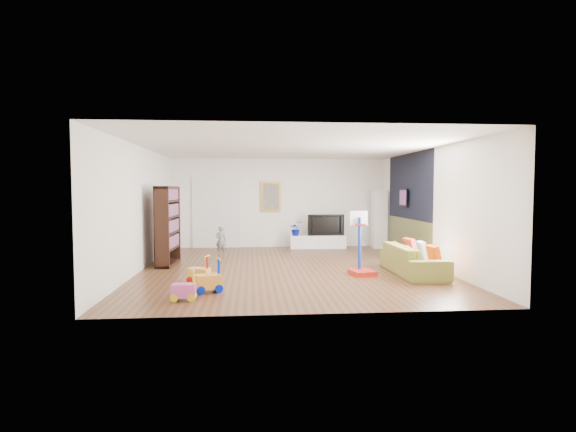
{
  "coord_description": "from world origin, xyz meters",
  "views": [
    {
      "loc": [
        -0.86,
        -9.98,
        1.77
      ],
      "look_at": [
        0.0,
        0.4,
        1.15
      ],
      "focal_mm": 28.0,
      "sensor_mm": 36.0,
      "label": 1
    }
  ],
  "objects": [
    {
      "name": "olive_wainscot",
      "position": [
        3.23,
        1.4,
        0.5
      ],
      "size": [
        0.01,
        3.2,
        1.0
      ],
      "primitive_type": "cube",
      "color": "brown",
      "rests_on": "wall_right"
    },
    {
      "name": "ride_on_orange",
      "position": [
        -1.6,
        -2.27,
        0.29
      ],
      "size": [
        0.5,
        0.4,
        0.58
      ],
      "primitive_type": "cube",
      "rotation": [
        0.0,
        0.0,
        0.33
      ],
      "color": "orange",
      "rests_on": "ground"
    },
    {
      "name": "ride_on_pink",
      "position": [
        -1.94,
        -2.8,
        0.25
      ],
      "size": [
        0.38,
        0.24,
        0.5
      ],
      "primitive_type": "cube",
      "rotation": [
        0.0,
        0.0,
        -0.01
      ],
      "color": "#D94FA4",
      "rests_on": "ground"
    },
    {
      "name": "pillow_left",
      "position": [
        2.72,
        -1.5,
        0.48
      ],
      "size": [
        0.13,
        0.38,
        0.37
      ],
      "primitive_type": "cube",
      "rotation": [
        0.0,
        0.0,
        0.09
      ],
      "color": "#D23E04",
      "rests_on": "sofa"
    },
    {
      "name": "artwork_right",
      "position": [
        3.17,
        1.6,
        1.55
      ],
      "size": [
        0.04,
        0.56,
        0.46
      ],
      "primitive_type": "cube",
      "color": "#7F3F8C",
      "rests_on": "wall_right"
    },
    {
      "name": "navy_accent",
      "position": [
        3.23,
        1.4,
        1.85
      ],
      "size": [
        0.01,
        3.2,
        1.7
      ],
      "primitive_type": "cube",
      "color": "black",
      "rests_on": "wall_right"
    },
    {
      "name": "wall_back",
      "position": [
        0.0,
        3.75,
        1.35
      ],
      "size": [
        6.5,
        0.0,
        2.7
      ],
      "primitive_type": "cube",
      "color": "white",
      "rests_on": "ground"
    },
    {
      "name": "floor",
      "position": [
        0.0,
        0.0,
        0.0
      ],
      "size": [
        6.5,
        7.5,
        0.0
      ],
      "primitive_type": "cube",
      "color": "brown",
      "rests_on": "ground"
    },
    {
      "name": "doorway",
      "position": [
        -1.9,
        3.71,
        1.05
      ],
      "size": [
        1.45,
        0.06,
        2.1
      ],
      "primitive_type": "cube",
      "color": "white",
      "rests_on": "ground"
    },
    {
      "name": "pillow_center",
      "position": [
        2.72,
        -0.92,
        0.48
      ],
      "size": [
        0.14,
        0.41,
        0.4
      ],
      "primitive_type": "cube",
      "rotation": [
        0.0,
        0.0,
        -0.1
      ],
      "color": "silver",
      "rests_on": "sofa"
    },
    {
      "name": "wall_left",
      "position": [
        -3.25,
        0.0,
        1.35
      ],
      "size": [
        0.0,
        7.5,
        2.7
      ],
      "primitive_type": "cube",
      "color": "silver",
      "rests_on": "ground"
    },
    {
      "name": "ceiling",
      "position": [
        0.0,
        0.0,
        2.7
      ],
      "size": [
        6.5,
        7.5,
        0.0
      ],
      "primitive_type": "cube",
      "color": "white",
      "rests_on": "ground"
    },
    {
      "name": "pillow_right",
      "position": [
        2.67,
        -0.32,
        0.48
      ],
      "size": [
        0.16,
        0.41,
        0.4
      ],
      "primitive_type": "cube",
      "rotation": [
        0.0,
        0.0,
        0.15
      ],
      "color": "#B32F23",
      "rests_on": "sofa"
    },
    {
      "name": "child",
      "position": [
        -1.67,
        2.18,
        0.39
      ],
      "size": [
        0.29,
        0.2,
        0.78
      ],
      "primitive_type": "imported",
      "rotation": [
        0.0,
        0.0,
        3.19
      ],
      "color": "slate",
      "rests_on": "ground"
    },
    {
      "name": "vase_plant",
      "position": [
        0.48,
        3.28,
        0.6
      ],
      "size": [
        0.41,
        0.37,
        0.42
      ],
      "primitive_type": "imported",
      "rotation": [
        0.0,
        0.0,
        0.09
      ],
      "color": "#041299",
      "rests_on": "media_console"
    },
    {
      "name": "painting_back",
      "position": [
        -0.25,
        3.71,
        1.55
      ],
      "size": [
        0.62,
        0.06,
        0.92
      ],
      "primitive_type": "cube",
      "color": "gold",
      "rests_on": "wall_back"
    },
    {
      "name": "wall_front",
      "position": [
        0.0,
        -3.75,
        1.35
      ],
      "size": [
        6.5,
        0.0,
        2.7
      ],
      "primitive_type": "cube",
      "color": "silver",
      "rests_on": "ground"
    },
    {
      "name": "ride_on_yellow",
      "position": [
        -1.85,
        -1.46,
        0.26
      ],
      "size": [
        0.45,
        0.36,
        0.53
      ],
      "primitive_type": "cube",
      "rotation": [
        0.0,
        0.0,
        -0.34
      ],
      "color": "gold",
      "rests_on": "ground"
    },
    {
      "name": "tall_cabinet",
      "position": [
        3.0,
        3.23,
        0.87
      ],
      "size": [
        0.41,
        0.41,
        1.74
      ],
      "primitive_type": "cube",
      "rotation": [
        0.0,
        0.0,
        -0.01
      ],
      "color": "white",
      "rests_on": "ground"
    },
    {
      "name": "basketball_hoop",
      "position": [
        1.43,
        -0.93,
        0.66
      ],
      "size": [
        0.54,
        0.62,
        1.33
      ],
      "primitive_type": "cube",
      "rotation": [
        0.0,
        0.0,
        0.16
      ],
      "color": "red",
      "rests_on": "ground"
    },
    {
      "name": "sofa",
      "position": [
        2.51,
        -0.92,
        0.3
      ],
      "size": [
        0.82,
        2.09,
        0.61
      ],
      "primitive_type": "imported",
      "rotation": [
        0.0,
        0.0,
        1.57
      ],
      "color": "olive",
      "rests_on": "ground"
    },
    {
      "name": "tv",
      "position": [
        1.37,
        3.36,
        0.7
      ],
      "size": [
        1.1,
        0.17,
        0.63
      ],
      "primitive_type": "imported",
      "rotation": [
        0.0,
        0.0,
        0.02
      ],
      "color": "black",
      "rests_on": "media_console"
    },
    {
      "name": "bookshelf",
      "position": [
        -2.81,
        0.69,
        0.92
      ],
      "size": [
        0.39,
        1.27,
        1.84
      ],
      "primitive_type": "cube",
      "rotation": [
        0.0,
        0.0,
        -0.05
      ],
      "color": "black",
      "rests_on": "ground"
    },
    {
      "name": "media_console",
      "position": [
        1.14,
        3.32,
        0.19
      ],
      "size": [
        1.67,
        0.45,
        0.39
      ],
      "primitive_type": "cube",
      "rotation": [
        0.0,
        0.0,
        -0.02
      ],
      "color": "white",
      "rests_on": "ground"
    },
    {
      "name": "wall_right",
      "position": [
        3.25,
        0.0,
        1.35
      ],
      "size": [
        0.0,
        7.5,
        2.7
      ],
      "primitive_type": "cube",
      "color": "white",
      "rests_on": "ground"
    }
  ]
}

